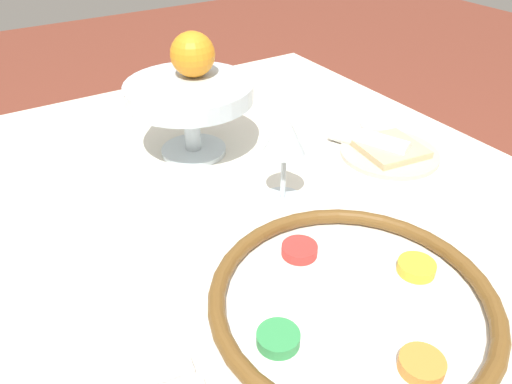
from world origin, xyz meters
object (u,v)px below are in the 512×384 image
object	(u,v)px
wine_glass	(285,137)
fruit_stand	(190,97)
seder_plate	(353,301)
napkin_roll	(369,141)
orange_fruit	(194,54)
bread_plate	(390,151)

from	to	relation	value
wine_glass	fruit_stand	world-z (taller)	wine_glass
wine_glass	fruit_stand	distance (m)	0.21
seder_plate	napkin_roll	size ratio (longest dim) A/B	2.25
orange_fruit	napkin_roll	xyz separation A→B (m)	(-0.18, -0.24, -0.15)
wine_glass	orange_fruit	size ratio (longest dim) A/B	1.94
wine_glass	bread_plate	world-z (taller)	wine_glass
wine_glass	seder_plate	bearing A→B (deg)	165.16
fruit_stand	bread_plate	world-z (taller)	fruit_stand
seder_plate	wine_glass	distance (m)	0.25
seder_plate	orange_fruit	xyz separation A→B (m)	(0.46, -0.03, 0.15)
fruit_stand	orange_fruit	distance (m)	0.07
seder_plate	orange_fruit	size ratio (longest dim) A/B	4.44
seder_plate	bread_plate	xyz separation A→B (m)	(0.24, -0.30, -0.01)
seder_plate	wine_glass	xyz separation A→B (m)	(0.23, -0.06, 0.09)
fruit_stand	bread_plate	bearing A→B (deg)	-123.91
seder_plate	orange_fruit	distance (m)	0.48
seder_plate	napkin_roll	distance (m)	0.39
orange_fruit	bread_plate	bearing A→B (deg)	-129.33
seder_plate	bread_plate	bearing A→B (deg)	-50.93
orange_fruit	bread_plate	world-z (taller)	orange_fruit
seder_plate	wine_glass	bearing A→B (deg)	-14.84
wine_glass	napkin_roll	size ratio (longest dim) A/B	0.98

